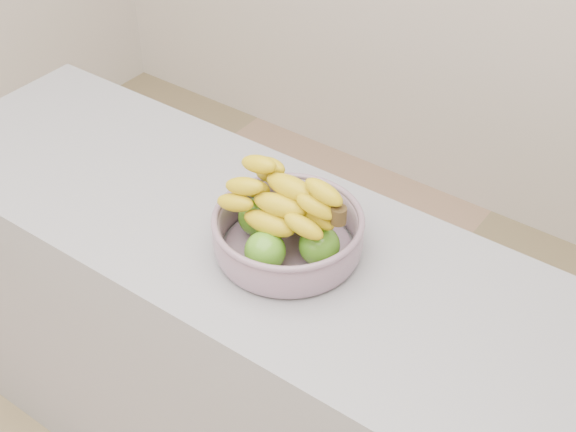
# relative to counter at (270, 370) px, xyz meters

# --- Properties ---
(counter) EXTENTS (2.00, 0.60, 0.90)m
(counter) POSITION_rel_counter_xyz_m (0.00, 0.00, 0.00)
(counter) COLOR #9FA0A7
(counter) RESTS_ON ground
(fruit_bowl) EXTENTS (0.33, 0.33, 0.20)m
(fruit_bowl) POSITION_rel_counter_xyz_m (0.06, -0.00, 0.51)
(fruit_bowl) COLOR #94A5B2
(fruit_bowl) RESTS_ON counter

